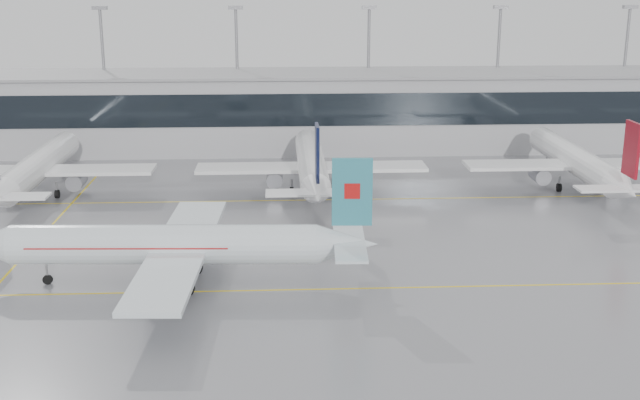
{
  "coord_description": "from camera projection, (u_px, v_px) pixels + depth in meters",
  "views": [
    {
      "loc": [
        -4.03,
        -67.22,
        27.08
      ],
      "look_at": [
        0.0,
        12.0,
        5.0
      ],
      "focal_mm": 45.0,
      "sensor_mm": 36.0,
      "label": 1
    }
  ],
  "objects": [
    {
      "name": "terminal_roof",
      "position": [
        304.0,
        73.0,
        128.51
      ],
      "size": [
        182.0,
        16.0,
        0.4
      ],
      "primitive_type": "cube",
      "color": "gray",
      "rests_on": "ground"
    },
    {
      "name": "terminal_glass",
      "position": [
        306.0,
        110.0,
        122.51
      ],
      "size": [
        180.0,
        0.2,
        5.0
      ],
      "primitive_type": "cube",
      "color": "black",
      "rests_on": "ground"
    },
    {
      "name": "air_canada_jet",
      "position": [
        178.0,
        245.0,
        72.32
      ],
      "size": [
        37.28,
        30.05,
        11.8
      ],
      "rotation": [
        0.0,
        0.0,
        3.1
      ],
      "color": "silver",
      "rests_on": "ground"
    },
    {
      "name": "light_masts",
      "position": [
        303.0,
        62.0,
        133.97
      ],
      "size": [
        156.4,
        1.0,
        22.6
      ],
      "color": "gray",
      "rests_on": "ground"
    },
    {
      "name": "parked_jet_d",
      "position": [
        577.0,
        162.0,
        105.26
      ],
      "size": [
        29.64,
        36.96,
        11.72
      ],
      "rotation": [
        0.0,
        0.0,
        1.57
      ],
      "color": "white",
      "rests_on": "ground"
    },
    {
      "name": "parked_jet_b",
      "position": [
        37.0,
        168.0,
        101.83
      ],
      "size": [
        29.64,
        36.96,
        11.72
      ],
      "rotation": [
        0.0,
        0.0,
        1.57
      ],
      "color": "white",
      "rests_on": "ground"
    },
    {
      "name": "terminal",
      "position": [
        304.0,
        112.0,
        130.17
      ],
      "size": [
        180.0,
        15.0,
        12.0
      ],
      "primitive_type": "cube",
      "color": "#A2A2A6",
      "rests_on": "ground"
    },
    {
      "name": "ground",
      "position": [
        327.0,
        289.0,
        72.13
      ],
      "size": [
        320.0,
        320.0,
        0.0
      ],
      "primitive_type": "plane",
      "color": "gray",
      "rests_on": "ground"
    },
    {
      "name": "taxi_line_north",
      "position": [
        313.0,
        200.0,
        100.99
      ],
      "size": [
        120.0,
        0.25,
        0.01
      ],
      "primitive_type": "cube",
      "color": "yellow",
      "rests_on": "ground"
    },
    {
      "name": "taxi_line_main",
      "position": [
        327.0,
        289.0,
        72.13
      ],
      "size": [
        120.0,
        0.25,
        0.01
      ],
      "primitive_type": "cube",
      "color": "yellow",
      "rests_on": "ground"
    },
    {
      "name": "parked_jet_c",
      "position": [
        311.0,
        165.0,
        103.55
      ],
      "size": [
        29.64,
        36.96,
        11.72
      ],
      "rotation": [
        0.0,
        0.0,
        1.57
      ],
      "color": "white",
      "rests_on": "ground"
    },
    {
      "name": "taxi_line_cross",
      "position": [
        37.0,
        242.0,
        85.09
      ],
      "size": [
        0.25,
        60.0,
        0.01
      ],
      "primitive_type": "cube",
      "color": "yellow",
      "rests_on": "ground"
    }
  ]
}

